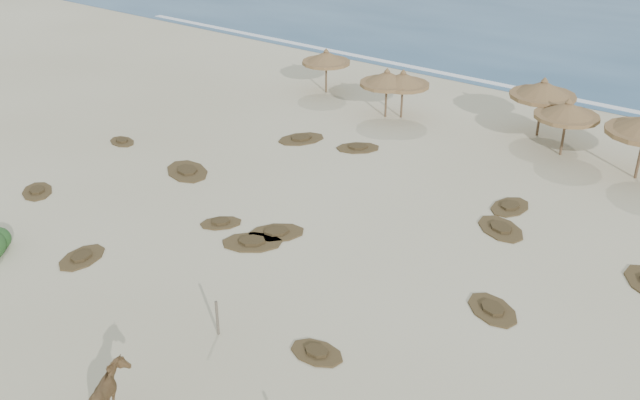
{
  "coord_description": "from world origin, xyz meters",
  "views": [
    {
      "loc": [
        14.1,
        -14.6,
        13.55
      ],
      "look_at": [
        -1.02,
        5.0,
        1.04
      ],
      "focal_mm": 40.0,
      "sensor_mm": 36.0,
      "label": 1
    }
  ],
  "objects": [
    {
      "name": "ground",
      "position": [
        0.0,
        0.0,
        0.0
      ],
      "size": [
        160.0,
        160.0,
        0.0
      ],
      "primitive_type": "plane",
      "color": "beige",
      "rests_on": "ground"
    },
    {
      "name": "scrub_3",
      "position": [
        4.86,
        8.9,
        0.05
      ],
      "size": [
        2.74,
        2.52,
        0.16
      ],
      "rotation": [
        0.0,
        0.0,
        2.55
      ],
      "color": "brown",
      "rests_on": "ground"
    },
    {
      "name": "scrub_1",
      "position": [
        -8.83,
        5.16,
        0.05
      ],
      "size": [
        3.16,
        2.68,
        0.16
      ],
      "rotation": [
        0.0,
        0.0,
        2.72
      ],
      "color": "brown",
      "rests_on": "ground"
    },
    {
      "name": "scrub_14",
      "position": [
        -2.1,
        2.2,
        0.05
      ],
      "size": [
        2.75,
        2.6,
        0.16
      ],
      "rotation": [
        0.0,
        0.0,
        0.65
      ],
      "color": "brown",
      "rests_on": "ground"
    },
    {
      "name": "scrub_4",
      "position": [
        6.97,
        3.75,
        0.05
      ],
      "size": [
        2.45,
        2.21,
        0.16
      ],
      "rotation": [
        0.0,
        0.0,
        2.59
      ],
      "color": "brown",
      "rests_on": "ground"
    },
    {
      "name": "scrub_12",
      "position": [
        3.81,
        -1.42,
        0.05
      ],
      "size": [
        1.8,
        1.24,
        0.16
      ],
      "rotation": [
        0.0,
        0.0,
        0.07
      ],
      "color": "brown",
      "rests_on": "ground"
    },
    {
      "name": "palapa_1",
      "position": [
        -5.64,
        16.86,
        2.13
      ],
      "size": [
        3.22,
        3.22,
        2.75
      ],
      "rotation": [
        0.0,
        0.0,
        0.1
      ],
      "color": "brown",
      "rests_on": "ground"
    },
    {
      "name": "palapa_0",
      "position": [
        -10.8,
        18.28,
        2.08
      ],
      "size": [
        3.2,
        3.2,
        2.69
      ],
      "rotation": [
        0.0,
        0.0,
        0.12
      ],
      "color": "brown",
      "rests_on": "ground"
    },
    {
      "name": "fence_post_near",
      "position": [
        0.83,
        -2.52,
        0.6
      ],
      "size": [
        0.1,
        0.1,
        1.2
      ],
      "primitive_type": "cylinder",
      "rotation": [
        0.0,
        0.0,
        -0.17
      ],
      "color": "#6B6050",
      "rests_on": "ground"
    },
    {
      "name": "scrub_11",
      "position": [
        -6.25,
        -2.39,
        0.05
      ],
      "size": [
        1.72,
        2.24,
        0.16
      ],
      "rotation": [
        0.0,
        0.0,
        1.8
      ],
      "color": "brown",
      "rests_on": "ground"
    },
    {
      "name": "scrub_0",
      "position": [
        -12.39,
        -0.24,
        0.05
      ],
      "size": [
        2.3,
        2.1,
        0.16
      ],
      "rotation": [
        0.0,
        0.0,
        2.57
      ],
      "color": "brown",
      "rests_on": "ground"
    },
    {
      "name": "scrub_2",
      "position": [
        -4.1,
        2.57,
        0.05
      ],
      "size": [
        1.89,
        1.97,
        0.16
      ],
      "rotation": [
        0.0,
        0.0,
        0.88
      ],
      "color": "brown",
      "rests_on": "ground"
    },
    {
      "name": "scrub_6",
      "position": [
        -7.18,
        11.43,
        0.05
      ],
      "size": [
        2.54,
        2.91,
        0.16
      ],
      "rotation": [
        0.0,
        0.0,
        1.09
      ],
      "color": "brown",
      "rests_on": "ground"
    },
    {
      "name": "scrub_9",
      "position": [
        -1.85,
        3.33,
        0.05
      ],
      "size": [
        2.53,
        2.6,
        0.16
      ],
      "rotation": [
        0.0,
        0.0,
        0.85
      ],
      "color": "brown",
      "rests_on": "ground"
    },
    {
      "name": "foam_line",
      "position": [
        0.0,
        26.0,
        0.0
      ],
      "size": [
        70.0,
        0.6,
        0.01
      ],
      "primitive_type": "cube",
      "color": "white",
      "rests_on": "ground"
    },
    {
      "name": "scrub_13",
      "position": [
        -4.23,
        12.22,
        0.05
      ],
      "size": [
        2.54,
        2.51,
        0.16
      ],
      "rotation": [
        0.0,
        0.0,
        0.76
      ],
      "color": "brown",
      "rests_on": "ground"
    },
    {
      "name": "horse",
      "position": [
        1.23,
        -6.81,
        0.75
      ],
      "size": [
        1.7,
        1.92,
        1.51
      ],
      "primitive_type": "imported",
      "rotation": [
        0.0,
        0.0,
        3.77
      ],
      "color": "olive",
      "rests_on": "ground"
    },
    {
      "name": "palapa_2",
      "position": [
        -4.91,
        17.31,
        2.1
      ],
      "size": [
        3.81,
        3.81,
        2.71
      ],
      "rotation": [
        0.0,
        0.0,
        -0.41
      ],
      "color": "brown",
      "rests_on": "ground"
    },
    {
      "name": "palapa_3",
      "position": [
        2.03,
        19.34,
        2.4
      ],
      "size": [
        3.49,
        3.49,
        3.09
      ],
      "rotation": [
        0.0,
        0.0,
        0.06
      ],
      "color": "brown",
      "rests_on": "ground"
    },
    {
      "name": "palapa_4",
      "position": [
        3.94,
        17.58,
        2.22
      ],
      "size": [
        3.18,
        3.18,
        2.86
      ],
      "rotation": [
        0.0,
        0.0,
        -0.05
      ],
      "color": "brown",
      "rests_on": "ground"
    },
    {
      "name": "scrub_8",
      "position": [
        -14.09,
        5.65,
        0.05
      ],
      "size": [
        1.82,
        1.39,
        0.16
      ],
      "rotation": [
        0.0,
        0.0,
        2.92
      ],
      "color": "brown",
      "rests_on": "ground"
    },
    {
      "name": "scrub_7",
      "position": [
        4.37,
        10.86,
        0.05
      ],
      "size": [
        1.55,
        2.21,
        0.16
      ],
      "rotation": [
        0.0,
        0.0,
        1.48
      ],
      "color": "brown",
      "rests_on": "ground"
    }
  ]
}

